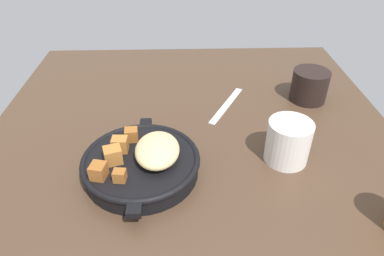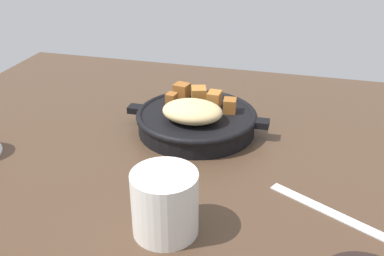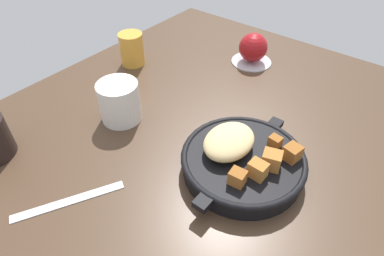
{
  "view_description": "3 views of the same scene",
  "coord_description": "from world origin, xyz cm",
  "px_view_note": "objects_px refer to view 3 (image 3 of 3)",
  "views": [
    {
      "loc": [
        51.34,
        -2.0,
        45.24
      ],
      "look_at": [
        -2.75,
        -0.27,
        6.57
      ],
      "focal_mm": 32.36,
      "sensor_mm": 36.0,
      "label": 1
    },
    {
      "loc": [
        -15.9,
        61.63,
        38.35
      ],
      "look_at": [
        0.89,
        -1.07,
        5.18
      ],
      "focal_mm": 41.99,
      "sensor_mm": 36.0,
      "label": 2
    },
    {
      "loc": [
        -34.3,
        -27.46,
        45.02
      ],
      "look_at": [
        2.96,
        1.99,
        3.34
      ],
      "focal_mm": 30.64,
      "sensor_mm": 36.0,
      "label": 3
    }
  ],
  "objects_px": {
    "red_apple": "(253,47)",
    "juice_glass_amber": "(132,49)",
    "butter_knife": "(69,201)",
    "ceramic_mug_white": "(120,102)",
    "cast_iron_skillet": "(242,159)"
  },
  "relations": [
    {
      "from": "red_apple",
      "to": "juice_glass_amber",
      "type": "bearing_deg",
      "value": 129.5
    },
    {
      "from": "butter_knife",
      "to": "ceramic_mug_white",
      "type": "xyz_separation_m",
      "value": [
        0.21,
        0.09,
        0.04
      ]
    },
    {
      "from": "red_apple",
      "to": "butter_knife",
      "type": "relative_size",
      "value": 0.41
    },
    {
      "from": "cast_iron_skillet",
      "to": "red_apple",
      "type": "distance_m",
      "value": 0.39
    },
    {
      "from": "cast_iron_skillet",
      "to": "butter_knife",
      "type": "relative_size",
      "value": 1.45
    },
    {
      "from": "cast_iron_skillet",
      "to": "red_apple",
      "type": "relative_size",
      "value": 3.53
    },
    {
      "from": "cast_iron_skillet",
      "to": "red_apple",
      "type": "bearing_deg",
      "value": 27.76
    },
    {
      "from": "cast_iron_skillet",
      "to": "butter_knife",
      "type": "xyz_separation_m",
      "value": [
        -0.24,
        0.19,
        -0.02
      ]
    },
    {
      "from": "cast_iron_skillet",
      "to": "ceramic_mug_white",
      "type": "xyz_separation_m",
      "value": [
        -0.03,
        0.28,
        0.02
      ]
    },
    {
      "from": "red_apple",
      "to": "juice_glass_amber",
      "type": "distance_m",
      "value": 0.32
    },
    {
      "from": "butter_knife",
      "to": "juice_glass_amber",
      "type": "xyz_separation_m",
      "value": [
        0.38,
        0.24,
        0.04
      ]
    },
    {
      "from": "juice_glass_amber",
      "to": "red_apple",
      "type": "bearing_deg",
      "value": -50.5
    },
    {
      "from": "cast_iron_skillet",
      "to": "ceramic_mug_white",
      "type": "height_order",
      "value": "ceramic_mug_white"
    },
    {
      "from": "juice_glass_amber",
      "to": "ceramic_mug_white",
      "type": "bearing_deg",
      "value": -140.05
    },
    {
      "from": "cast_iron_skillet",
      "to": "juice_glass_amber",
      "type": "distance_m",
      "value": 0.45
    }
  ]
}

